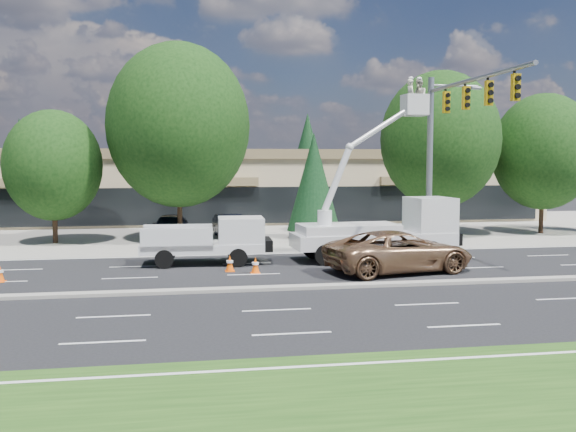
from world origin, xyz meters
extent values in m
plane|color=black|center=(0.00, 0.00, 0.00)|extent=(140.00, 140.00, 0.00)
cube|color=gray|center=(0.00, 20.00, 0.01)|extent=(140.00, 22.00, 0.01)
cube|color=gray|center=(0.00, 0.00, 0.06)|extent=(120.00, 0.55, 0.12)
cube|color=tan|center=(0.00, 30.00, 2.50)|extent=(50.00, 15.00, 5.00)
cube|color=olive|center=(0.00, 30.00, 5.15)|extent=(50.40, 15.40, 0.70)
cube|color=black|center=(0.00, 22.45, 1.50)|extent=(48.00, 0.12, 2.60)
cylinder|color=#332114|center=(-10.00, 15.00, 1.22)|extent=(0.28, 0.28, 2.45)
ellipsoid|color=black|center=(-10.00, 15.00, 4.42)|extent=(5.44, 5.44, 6.26)
cylinder|color=#332114|center=(-3.00, 15.00, 1.86)|extent=(0.28, 0.28, 3.72)
ellipsoid|color=black|center=(-3.00, 15.00, 6.72)|extent=(8.27, 8.27, 9.51)
cylinder|color=#332114|center=(5.00, 15.00, 0.40)|extent=(0.26, 0.26, 0.80)
cone|color=black|center=(5.00, 15.00, 3.42)|extent=(3.23, 3.23, 5.90)
cylinder|color=#332114|center=(13.00, 15.00, 1.66)|extent=(0.28, 0.28, 3.32)
ellipsoid|color=black|center=(13.00, 15.00, 5.99)|extent=(7.38, 7.38, 8.48)
cylinder|color=#332114|center=(20.00, 15.00, 1.45)|extent=(0.28, 0.28, 2.91)
ellipsoid|color=black|center=(20.00, 15.00, 5.25)|extent=(6.46, 6.46, 7.43)
cylinder|color=#332114|center=(-18.00, 42.00, 0.40)|extent=(0.26, 0.26, 0.80)
cone|color=black|center=(-18.00, 42.00, 4.66)|extent=(4.41, 4.41, 8.05)
cylinder|color=#332114|center=(-4.00, 42.00, 0.40)|extent=(0.26, 0.26, 0.80)
cone|color=black|center=(-4.00, 42.00, 6.29)|extent=(5.95, 5.95, 10.86)
cylinder|color=#332114|center=(10.00, 42.00, 0.40)|extent=(0.26, 0.26, 0.80)
cone|color=black|center=(10.00, 42.00, 5.08)|extent=(4.81, 4.81, 8.78)
cylinder|color=#332114|center=(22.00, 42.00, 0.40)|extent=(0.26, 0.26, 0.80)
cone|color=black|center=(22.00, 42.00, 5.80)|extent=(5.49, 5.49, 10.02)
cylinder|color=gray|center=(10.00, 9.20, 4.50)|extent=(0.32, 0.32, 9.00)
cylinder|color=gray|center=(10.00, 4.20, 8.30)|extent=(0.20, 10.00, 0.20)
cylinder|color=gray|center=(11.30, 9.20, 8.60)|extent=(2.60, 0.12, 0.12)
cube|color=gold|center=(10.00, 7.20, 7.55)|extent=(0.32, 0.22, 1.05)
cube|color=gold|center=(10.00, 5.00, 7.55)|extent=(0.32, 0.22, 1.05)
cube|color=gold|center=(10.00, 2.80, 7.55)|extent=(0.32, 0.22, 1.05)
cube|color=gold|center=(10.00, 0.60, 7.55)|extent=(0.32, 0.22, 1.05)
cube|color=silver|center=(-2.00, 6.20, 0.78)|extent=(5.59, 2.22, 0.41)
cube|color=silver|center=(-0.25, 6.14, 1.43)|extent=(2.10, 2.05, 1.38)
cube|color=black|center=(0.35, 6.12, 1.61)|extent=(0.14, 1.75, 0.92)
cube|color=silver|center=(-3.07, 7.11, 1.24)|extent=(3.14, 0.39, 1.01)
cube|color=silver|center=(-3.14, 5.37, 1.24)|extent=(3.14, 0.39, 1.01)
cube|color=silver|center=(6.05, 6.20, 0.96)|extent=(7.81, 2.74, 0.67)
cube|color=silver|center=(8.93, 6.37, 1.97)|extent=(2.05, 2.37, 1.92)
cube|color=black|center=(9.65, 6.41, 2.11)|extent=(0.19, 1.92, 1.15)
cube|color=silver|center=(4.80, 6.13, 1.49)|extent=(4.73, 2.47, 0.48)
cylinder|color=silver|center=(3.65, 6.06, 2.02)|extent=(0.67, 0.67, 0.77)
cube|color=silver|center=(8.04, 6.31, 7.32)|extent=(1.11, 0.92, 1.04)
imported|color=beige|center=(7.82, 6.30, 7.71)|extent=(0.43, 0.63, 1.66)
imported|color=beige|center=(8.25, 6.33, 7.71)|extent=(0.67, 0.84, 1.66)
ellipsoid|color=white|center=(7.82, 6.30, 8.55)|extent=(0.25, 0.25, 0.17)
ellipsoid|color=white|center=(8.25, 6.33, 8.55)|extent=(0.25, 0.25, 0.17)
cube|color=#FF5908|center=(-9.92, 3.24, 0.01)|extent=(0.40, 0.40, 0.03)
cone|color=#FF5908|center=(-9.92, 3.24, 0.35)|extent=(0.36, 0.36, 0.70)
cylinder|color=white|center=(-9.92, 3.24, 0.42)|extent=(0.29, 0.29, 0.10)
cube|color=#FF5908|center=(-0.92, 4.13, 0.01)|extent=(0.40, 0.40, 0.03)
cone|color=#FF5908|center=(-0.92, 4.13, 0.35)|extent=(0.36, 0.36, 0.70)
cylinder|color=white|center=(-0.92, 4.13, 0.42)|extent=(0.29, 0.29, 0.10)
cube|color=#FF5908|center=(0.10, 3.46, 0.01)|extent=(0.40, 0.40, 0.03)
cone|color=#FF5908|center=(0.10, 3.46, 0.35)|extent=(0.36, 0.36, 0.70)
cylinder|color=white|center=(0.10, 3.46, 0.42)|extent=(0.29, 0.29, 0.10)
imported|color=#865F41|center=(6.14, 2.80, 0.88)|extent=(6.76, 4.08, 1.76)
imported|color=black|center=(-3.60, 16.00, 0.76)|extent=(2.50, 4.70, 1.52)
imported|color=black|center=(0.00, 16.00, 0.70)|extent=(1.99, 4.41, 1.40)
camera|label=1|loc=(-2.95, -22.88, 4.74)|focal=40.00mm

